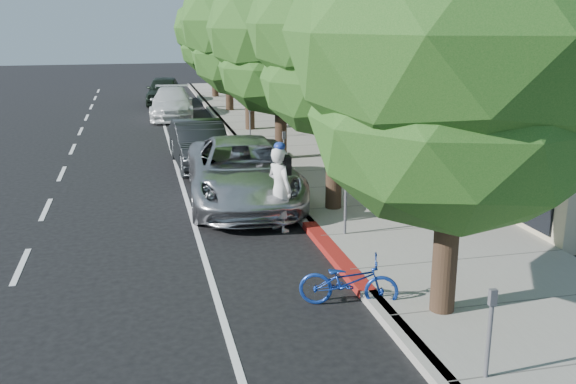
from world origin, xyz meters
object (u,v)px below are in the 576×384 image
object	(u,v)px
bicycle	(349,281)
street_tree_5	(213,29)
dark_sedan	(200,145)
pedestrian	(353,120)
dark_suv_far	(164,90)
street_tree_4	(228,20)
white_pickup	(172,103)
silver_suv	(243,172)
cyclist	(280,189)
street_tree_3	(248,23)
street_tree_1	(337,28)
street_tree_2	(281,31)
street_tree_0	(460,39)

from	to	relation	value
bicycle	street_tree_5	bearing A→B (deg)	16.46
street_tree_5	dark_sedan	bearing A→B (deg)	-98.62
pedestrian	dark_suv_far	bearing A→B (deg)	-106.73
street_tree_4	white_pickup	xyz separation A→B (m)	(-2.99, -1.13, -3.92)
silver_suv	pedestrian	world-z (taller)	pedestrian
bicycle	pedestrian	distance (m)	13.32
cyclist	street_tree_4	bearing A→B (deg)	-32.35
bicycle	street_tree_4	bearing A→B (deg)	15.78
street_tree_3	street_tree_5	xyz separation A→B (m)	(0.00, 12.00, -0.47)
street_tree_1	street_tree_5	size ratio (longest dim) A/B	1.07
street_tree_3	street_tree_5	world-z (taller)	street_tree_3
street_tree_3	bicycle	world-z (taller)	street_tree_3
street_tree_1	street_tree_2	distance (m)	6.00
pedestrian	silver_suv	bearing A→B (deg)	10.36
cyclist	silver_suv	distance (m)	2.54
bicycle	dark_sedan	world-z (taller)	dark_sedan
white_pickup	street_tree_2	bearing A→B (deg)	-70.34
dark_sedan	silver_suv	bearing A→B (deg)	-83.54
silver_suv	cyclist	bearing A→B (deg)	-76.12
dark_suv_far	street_tree_2	bearing A→B (deg)	-72.76
street_tree_5	dark_suv_far	size ratio (longest dim) A/B	1.51
street_tree_5	street_tree_3	bearing A→B (deg)	-90.00
street_tree_5	dark_suv_far	bearing A→B (deg)	-152.68
silver_suv	street_tree_0	bearing A→B (deg)	-70.98
street_tree_3	white_pickup	size ratio (longest dim) A/B	1.56
street_tree_0	street_tree_4	size ratio (longest dim) A/B	1.01
street_tree_2	street_tree_3	world-z (taller)	street_tree_3
street_tree_5	white_pickup	bearing A→B (deg)	-112.75
bicycle	silver_suv	xyz separation A→B (m)	(-0.71, 6.69, 0.39)
dark_suv_far	street_tree_0	bearing A→B (deg)	-77.24
street_tree_5	street_tree_0	bearing A→B (deg)	-90.00
street_tree_0	street_tree_1	world-z (taller)	street_tree_0
street_tree_1	cyclist	world-z (taller)	street_tree_1
cyclist	silver_suv	bearing A→B (deg)	-17.42
street_tree_4	dark_sedan	bearing A→B (deg)	-102.79
cyclist	bicycle	world-z (taller)	cyclist
dark_suv_far	street_tree_5	bearing A→B (deg)	33.86
street_tree_5	cyclist	bearing A→B (deg)	-93.66
street_tree_4	street_tree_0	bearing A→B (deg)	-90.00
street_tree_1	cyclist	bearing A→B (deg)	-147.99
street_tree_5	bicycle	bearing A→B (deg)	-92.62
street_tree_0	white_pickup	bearing A→B (deg)	97.45
street_tree_1	street_tree_3	size ratio (longest dim) A/B	0.94
bicycle	dark_suv_far	distance (m)	27.65
silver_suv	street_tree_4	bearing A→B (deg)	86.69
street_tree_4	white_pickup	bearing A→B (deg)	-159.25
street_tree_4	silver_suv	xyz separation A→B (m)	(-2.05, -16.50, -3.81)
dark_suv_far	pedestrian	xyz separation A→B (m)	(6.12, -15.02, 0.35)
street_tree_2	cyclist	world-z (taller)	street_tree_2
street_tree_5	bicycle	xyz separation A→B (m)	(-1.34, -29.19, -3.62)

